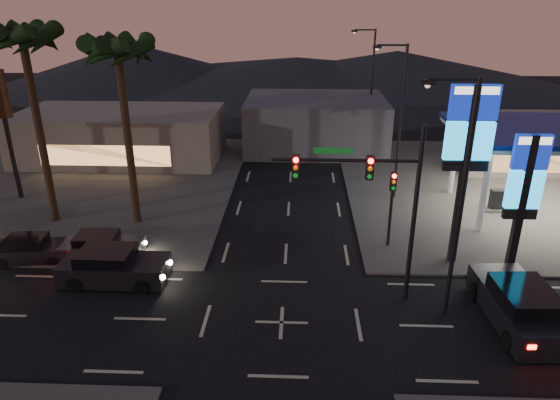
{
  "coord_description": "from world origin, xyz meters",
  "views": [
    {
      "loc": [
        0.64,
        -17.3,
        12.69
      ],
      "look_at": [
        -0.31,
        6.17,
        3.0
      ],
      "focal_mm": 32.0,
      "sensor_mm": 36.0,
      "label": 1
    }
  ],
  "objects_px": {
    "car_lane_a_front": "(113,267)",
    "gas_station": "(560,134)",
    "pylon_sign_tall": "(469,141)",
    "traffic_signal_mast": "(374,190)",
    "car_lane_b_front": "(102,247)",
    "car_lane_b_mid": "(31,250)",
    "suv_station": "(519,305)",
    "pylon_sign_short": "(525,184)"
  },
  "relations": [
    {
      "from": "gas_station",
      "to": "pylon_sign_short",
      "type": "xyz_separation_m",
      "value": [
        -5.0,
        -7.5,
        -0.42
      ]
    },
    {
      "from": "pylon_sign_short",
      "to": "suv_station",
      "type": "bearing_deg",
      "value": -106.37
    },
    {
      "from": "pylon_sign_short",
      "to": "traffic_signal_mast",
      "type": "distance_m",
      "value": 7.69
    },
    {
      "from": "pylon_sign_tall",
      "to": "car_lane_b_front",
      "type": "height_order",
      "value": "pylon_sign_tall"
    },
    {
      "from": "pylon_sign_tall",
      "to": "pylon_sign_short",
      "type": "xyz_separation_m",
      "value": [
        2.5,
        -1.0,
        -1.74
      ]
    },
    {
      "from": "car_lane_b_front",
      "to": "car_lane_b_mid",
      "type": "xyz_separation_m",
      "value": [
        -3.53,
        -0.4,
        -0.03
      ]
    },
    {
      "from": "pylon_sign_tall",
      "to": "car_lane_b_mid",
      "type": "distance_m",
      "value": 22.3
    },
    {
      "from": "suv_station",
      "to": "pylon_sign_tall",
      "type": "bearing_deg",
      "value": 104.23
    },
    {
      "from": "pylon_sign_short",
      "to": "car_lane_a_front",
      "type": "relative_size",
      "value": 1.36
    },
    {
      "from": "car_lane_a_front",
      "to": "gas_station",
      "type": "bearing_deg",
      "value": 20.6
    },
    {
      "from": "pylon_sign_tall",
      "to": "gas_station",
      "type": "bearing_deg",
      "value": 40.91
    },
    {
      "from": "traffic_signal_mast",
      "to": "pylon_sign_short",
      "type": "bearing_deg",
      "value": 19.13
    },
    {
      "from": "car_lane_b_mid",
      "to": "pylon_sign_short",
      "type": "bearing_deg",
      "value": -0.7
    },
    {
      "from": "gas_station",
      "to": "car_lane_b_front",
      "type": "xyz_separation_m",
      "value": [
        -25.5,
        -6.81,
        -4.45
      ]
    },
    {
      "from": "car_lane_b_mid",
      "to": "traffic_signal_mast",
      "type": "bearing_deg",
      "value": -9.48
    },
    {
      "from": "traffic_signal_mast",
      "to": "car_lane_a_front",
      "type": "bearing_deg",
      "value": 175.4
    },
    {
      "from": "pylon_sign_tall",
      "to": "car_lane_b_mid",
      "type": "height_order",
      "value": "pylon_sign_tall"
    },
    {
      "from": "gas_station",
      "to": "car_lane_b_front",
      "type": "height_order",
      "value": "gas_station"
    },
    {
      "from": "gas_station",
      "to": "suv_station",
      "type": "height_order",
      "value": "gas_station"
    },
    {
      "from": "traffic_signal_mast",
      "to": "car_lane_b_front",
      "type": "xyz_separation_m",
      "value": [
        -13.26,
        3.21,
        -4.6
      ]
    },
    {
      "from": "car_lane_b_mid",
      "to": "suv_station",
      "type": "relative_size",
      "value": 0.74
    },
    {
      "from": "car_lane_b_front",
      "to": "car_lane_b_mid",
      "type": "height_order",
      "value": "car_lane_b_front"
    },
    {
      "from": "car_lane_b_front",
      "to": "gas_station",
      "type": "bearing_deg",
      "value": 14.94
    },
    {
      "from": "pylon_sign_short",
      "to": "suv_station",
      "type": "relative_size",
      "value": 1.25
    },
    {
      "from": "suv_station",
      "to": "traffic_signal_mast",
      "type": "bearing_deg",
      "value": 165.22
    },
    {
      "from": "car_lane_b_front",
      "to": "car_lane_b_mid",
      "type": "bearing_deg",
      "value": -173.48
    },
    {
      "from": "pylon_sign_tall",
      "to": "car_lane_a_front",
      "type": "relative_size",
      "value": 1.75
    },
    {
      "from": "gas_station",
      "to": "traffic_signal_mast",
      "type": "distance_m",
      "value": 15.82
    },
    {
      "from": "car_lane_b_front",
      "to": "car_lane_a_front",
      "type": "bearing_deg",
      "value": -58.18
    },
    {
      "from": "car_lane_b_front",
      "to": "suv_station",
      "type": "distance_m",
      "value": 19.88
    },
    {
      "from": "car_lane_b_front",
      "to": "traffic_signal_mast",
      "type": "bearing_deg",
      "value": -13.6
    },
    {
      "from": "pylon_sign_short",
      "to": "car_lane_b_mid",
      "type": "bearing_deg",
      "value": 179.3
    },
    {
      "from": "traffic_signal_mast",
      "to": "car_lane_a_front",
      "type": "distance_m",
      "value": 12.7
    },
    {
      "from": "pylon_sign_tall",
      "to": "car_lane_b_front",
      "type": "xyz_separation_m",
      "value": [
        -18.0,
        -0.31,
        -5.76
      ]
    },
    {
      "from": "pylon_sign_tall",
      "to": "traffic_signal_mast",
      "type": "relative_size",
      "value": 1.12
    },
    {
      "from": "gas_station",
      "to": "car_lane_b_mid",
      "type": "bearing_deg",
      "value": -166.05
    },
    {
      "from": "car_lane_a_front",
      "to": "car_lane_b_mid",
      "type": "height_order",
      "value": "car_lane_a_front"
    },
    {
      "from": "pylon_sign_tall",
      "to": "car_lane_a_front",
      "type": "xyz_separation_m",
      "value": [
        -16.6,
        -2.56,
        -5.62
      ]
    },
    {
      "from": "car_lane_b_mid",
      "to": "car_lane_a_front",
      "type": "bearing_deg",
      "value": -20.58
    },
    {
      "from": "pylon_sign_short",
      "to": "car_lane_b_mid",
      "type": "relative_size",
      "value": 1.7
    },
    {
      "from": "traffic_signal_mast",
      "to": "suv_station",
      "type": "xyz_separation_m",
      "value": [
        6.04,
        -1.59,
        -4.38
      ]
    },
    {
      "from": "pylon_sign_tall",
      "to": "suv_station",
      "type": "bearing_deg",
      "value": -75.77
    }
  ]
}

